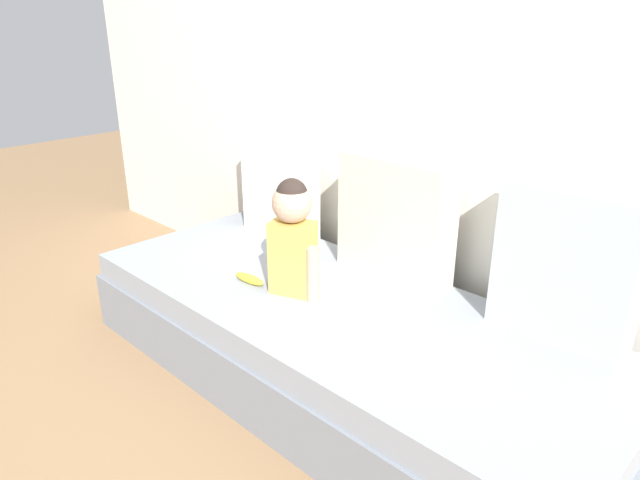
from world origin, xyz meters
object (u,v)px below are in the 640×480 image
Objects in this scene: throw_pillow_right at (566,265)px; throw_pillow_center at (395,218)px; throw_pillow_left at (280,181)px; toddler at (293,233)px; banana at (249,279)px; couch at (337,344)px.

throw_pillow_center is at bearing 180.00° from throw_pillow_right.
throw_pillow_left is 1.53m from throw_pillow_right.
toddler is at bearing -155.60° from throw_pillow_right.
throw_pillow_center is 0.70m from banana.
throw_pillow_right reaches higher than banana.
throw_pillow_right reaches higher than throw_pillow_center.
throw_pillow_center is at bearing 0.00° from throw_pillow_left.
throw_pillow_center is 1.08× the size of toddler.
throw_pillow_center is at bearing 65.31° from toddler.
throw_pillow_right is at bearing 24.40° from toddler.
toddler is (-0.20, -0.44, -0.00)m from throw_pillow_center.
toddler is at bearing -37.89° from throw_pillow_left.
throw_pillow_center is 0.96× the size of throw_pillow_right.
throw_pillow_left is 0.71m from toddler.
throw_pillow_center is (0.76, 0.00, -0.02)m from throw_pillow_left.
toddler is (-0.20, -0.06, 0.47)m from couch.
banana is (-1.17, -0.52, -0.27)m from throw_pillow_right.
toddler is at bearing -163.17° from couch.
throw_pillow_right is (1.53, 0.00, -0.01)m from throw_pillow_left.
toddler reaches higher than couch.
throw_pillow_right is at bearing 26.26° from couch.
toddler reaches higher than banana.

